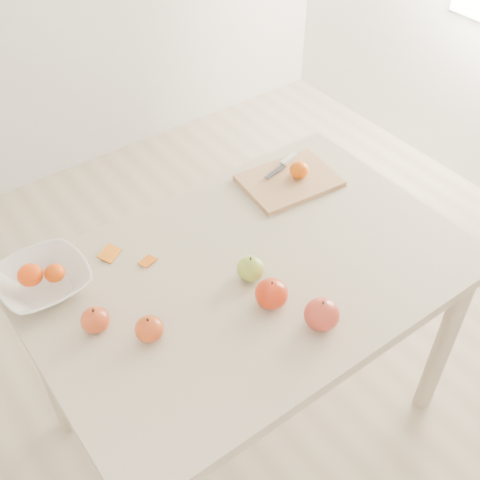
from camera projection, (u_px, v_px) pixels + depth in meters
ground at (248, 412)px, 2.17m from camera, size 3.50×3.50×0.00m
table at (250, 292)px, 1.72m from camera, size 1.20×0.80×0.75m
cutting_board at (289, 181)px, 1.92m from camera, size 0.31×0.24×0.02m
board_tangerine at (299, 170)px, 1.91m from camera, size 0.06×0.06×0.05m
fruit_bowl at (44, 281)px, 1.58m from camera, size 0.24×0.24×0.06m
bowl_tangerine_near at (30, 275)px, 1.55m from camera, size 0.07×0.07×0.06m
bowl_tangerine_far at (55, 273)px, 1.57m from camera, size 0.05×0.05×0.05m
orange_peel_a at (110, 255)px, 1.69m from camera, size 0.07×0.07×0.01m
orange_peel_b at (148, 262)px, 1.67m from camera, size 0.05×0.05×0.01m
paring_knife at (287, 161)px, 1.97m from camera, size 0.17×0.06×0.01m
apple_green at (251, 268)px, 1.61m from camera, size 0.07×0.07×0.07m
apple_red_c at (322, 314)px, 1.48m from camera, size 0.09×0.09×0.08m
apple_red_a at (95, 320)px, 1.48m from camera, size 0.07×0.07×0.06m
apple_red_e at (271, 294)px, 1.53m from camera, size 0.09×0.09×0.08m
apple_red_d at (149, 329)px, 1.46m from camera, size 0.07×0.07×0.06m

